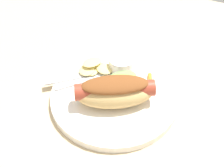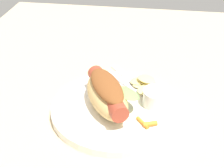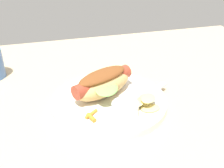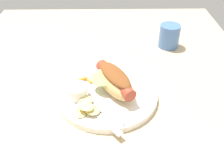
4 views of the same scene
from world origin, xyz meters
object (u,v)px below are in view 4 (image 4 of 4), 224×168
plate (107,95)px  chips_pile (87,107)px  sauce_ramekin (77,91)px  knife (99,116)px  carrot_garnish (85,79)px  hot_dog (115,80)px  drinking_cup (169,36)px  fork (101,109)px

plate → chips_pile: chips_pile is taller
sauce_ramekin → knife: (-7.24, -5.53, -1.37)cm
knife → carrot_garnish: carrot_garnish is taller
hot_dog → drinking_cup: bearing=-64.0°
fork → sauce_ramekin: bearing=3.6°
sauce_ramekin → knife: bearing=-142.6°
plate → hot_dog: 4.47cm
hot_dog → fork: hot_dog is taller
knife → carrot_garnish: 14.43cm
sauce_ramekin → carrot_garnish: sauce_ramekin is taller
hot_dog → carrot_garnish: bearing=34.3°
carrot_garnish → drinking_cup: (21.55, -26.76, 1.85)cm
sauce_ramekin → chips_pile: bearing=-153.8°
fork → chips_pile: chips_pile is taller
sauce_ramekin → drinking_cup: bearing=-45.0°
chips_pile → carrot_garnish: bearing=5.7°
carrot_garnish → drinking_cup: size_ratio=0.52×
sauce_ramekin → carrot_garnish: bearing=-12.1°
chips_pile → carrot_garnish: size_ratio=2.00×
carrot_garnish → knife: bearing=-163.4°
knife → sauce_ramekin: bearing=-1.1°
carrot_garnish → chips_pile: bearing=-174.3°
plate → chips_pile: (-6.64, 4.77, 1.85)cm
plate → hot_dog: (1.02, -1.89, 3.92)cm
fork → knife: (-2.17, 0.35, -0.02)cm
hot_dog → chips_pile: 10.36cm
plate → knife: bearing=168.1°
knife → plate: bearing=-50.4°
chips_pile → carrot_garnish: 11.91cm
hot_dog → drinking_cup: drinking_cup is taller
drinking_cup → sauce_ramekin: bearing=135.0°
chips_pile → knife: bearing=-124.0°
hot_dog → carrot_garnish: (4.17, 7.83, -2.73)cm
plate → drinking_cup: bearing=-37.9°
plate → fork: bearing=167.2°
chips_pile → sauce_ramekin: bearing=26.2°
hot_dog → carrot_garnish: 9.28cm
fork → chips_pile: size_ratio=1.51×
plate → sauce_ramekin: bearing=100.7°
knife → chips_pile: chips_pile is taller
knife → chips_pile: size_ratio=1.91×
drinking_cup → plate: bearing=142.1°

